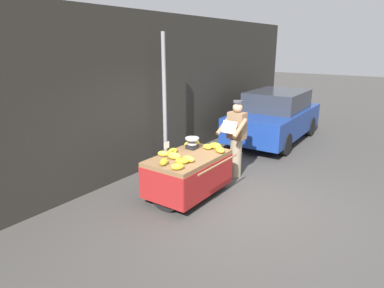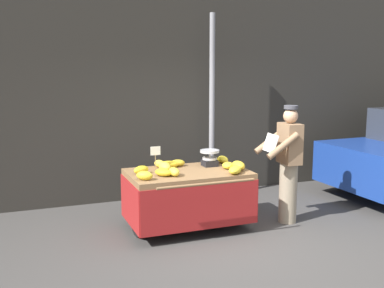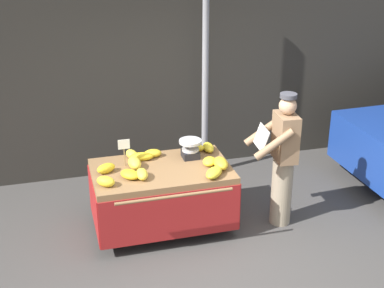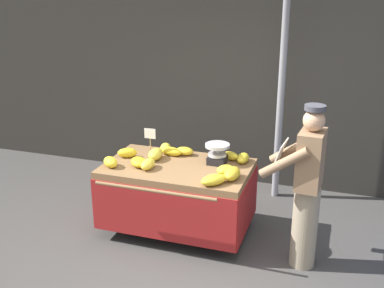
# 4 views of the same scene
# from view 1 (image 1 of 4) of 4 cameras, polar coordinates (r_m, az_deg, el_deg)

# --- Properties ---
(ground_plane) EXTENTS (60.00, 60.00, 0.00)m
(ground_plane) POSITION_cam_1_polar(r_m,az_deg,el_deg) (6.49, 7.72, -9.70)
(ground_plane) COLOR #423F3D
(back_wall) EXTENTS (16.00, 0.24, 3.57)m
(back_wall) POSITION_cam_1_polar(r_m,az_deg,el_deg) (7.54, -10.57, 8.13)
(back_wall) COLOR #2D2B26
(back_wall) RESTS_ON ground
(street_pole) EXTENTS (0.09, 0.09, 3.13)m
(street_pole) POSITION_cam_1_polar(r_m,az_deg,el_deg) (7.68, -4.69, 6.84)
(street_pole) COLOR gray
(street_pole) RESTS_ON ground
(banana_cart) EXTENTS (1.67, 1.21, 0.83)m
(banana_cart) POSITION_cam_1_polar(r_m,az_deg,el_deg) (6.42, -0.64, -3.97)
(banana_cart) COLOR olive
(banana_cart) RESTS_ON ground
(weighing_scale) EXTENTS (0.28, 0.28, 0.24)m
(weighing_scale) POSITION_cam_1_polar(r_m,az_deg,el_deg) (6.74, 0.02, 0.15)
(weighing_scale) COLOR black
(weighing_scale) RESTS_ON banana_cart
(price_sign) EXTENTS (0.14, 0.01, 0.34)m
(price_sign) POSITION_cam_1_polar(r_m,az_deg,el_deg) (6.07, -4.34, -0.49)
(price_sign) COLOR #997A51
(price_sign) RESTS_ON banana_cart
(banana_bunch_0) EXTENTS (0.31, 0.17, 0.10)m
(banana_bunch_0) POSITION_cam_1_polar(r_m,az_deg,el_deg) (6.35, -3.69, -1.56)
(banana_bunch_0) COLOR gold
(banana_bunch_0) RESTS_ON banana_cart
(banana_bunch_1) EXTENTS (0.24, 0.19, 0.10)m
(banana_bunch_1) POSITION_cam_1_polar(r_m,az_deg,el_deg) (6.94, -0.53, 0.04)
(banana_bunch_1) COLOR yellow
(banana_bunch_1) RESTS_ON banana_cart
(banana_bunch_2) EXTENTS (0.26, 0.21, 0.11)m
(banana_bunch_2) POSITION_cam_1_polar(r_m,az_deg,el_deg) (5.87, -4.80, -3.05)
(banana_bunch_2) COLOR gold
(banana_bunch_2) RESTS_ON banana_cart
(banana_bunch_3) EXTENTS (0.28, 0.30, 0.10)m
(banana_bunch_3) POSITION_cam_1_polar(r_m,az_deg,el_deg) (5.93, -1.68, -2.88)
(banana_bunch_3) COLOR gold
(banana_bunch_3) RESTS_ON banana_cart
(banana_bunch_4) EXTENTS (0.26, 0.25, 0.12)m
(banana_bunch_4) POSITION_cam_1_polar(r_m,az_deg,el_deg) (5.64, -2.50, -3.84)
(banana_bunch_4) COLOR yellow
(banana_bunch_4) RESTS_ON banana_cart
(banana_bunch_5) EXTENTS (0.18, 0.29, 0.13)m
(banana_bunch_5) POSITION_cam_1_polar(r_m,az_deg,el_deg) (6.77, 4.01, -0.30)
(banana_bunch_5) COLOR gold
(banana_bunch_5) RESTS_ON banana_cart
(banana_bunch_6) EXTENTS (0.24, 0.26, 0.10)m
(banana_bunch_6) POSITION_cam_1_polar(r_m,az_deg,el_deg) (6.75, 2.68, -0.47)
(banana_bunch_6) COLOR yellow
(banana_bunch_6) RESTS_ON banana_cart
(banana_bunch_7) EXTENTS (0.31, 0.33, 0.11)m
(banana_bunch_7) POSITION_cam_1_polar(r_m,az_deg,el_deg) (6.55, 4.80, -0.97)
(banana_bunch_7) COLOR yellow
(banana_bunch_7) RESTS_ON banana_cart
(banana_bunch_8) EXTENTS (0.14, 0.25, 0.11)m
(banana_bunch_8) POSITION_cam_1_polar(r_m,az_deg,el_deg) (6.00, -0.60, -2.56)
(banana_bunch_8) COLOR yellow
(banana_bunch_8) RESTS_ON banana_cart
(banana_bunch_9) EXTENTS (0.23, 0.15, 0.10)m
(banana_bunch_9) POSITION_cam_1_polar(r_m,az_deg,el_deg) (6.50, -3.28, -1.13)
(banana_bunch_9) COLOR gold
(banana_bunch_9) RESTS_ON banana_cart
(banana_bunch_10) EXTENTS (0.14, 0.25, 0.11)m
(banana_bunch_10) POSITION_cam_1_polar(r_m,az_deg,el_deg) (7.04, 0.46, 0.31)
(banana_bunch_10) COLOR yellow
(banana_bunch_10) RESTS_ON banana_cart
(banana_bunch_11) EXTENTS (0.16, 0.28, 0.13)m
(banana_bunch_11) POSITION_cam_1_polar(r_m,az_deg,el_deg) (6.14, -3.04, -2.04)
(banana_bunch_11) COLOR yellow
(banana_bunch_11) RESTS_ON banana_cart
(banana_bunch_12) EXTENTS (0.18, 0.23, 0.11)m
(banana_bunch_12) POSITION_cam_1_polar(r_m,az_deg,el_deg) (6.33, -4.96, -1.64)
(banana_bunch_12) COLOR yellow
(banana_bunch_12) RESTS_ON banana_cart
(vendor_person) EXTENTS (0.60, 0.55, 1.71)m
(vendor_person) POSITION_cam_1_polar(r_m,az_deg,el_deg) (7.39, 7.49, 0.88)
(vendor_person) COLOR gray
(vendor_person) RESTS_ON ground
(parked_car) EXTENTS (3.95, 1.83, 1.51)m
(parked_car) POSITION_cam_1_polar(r_m,az_deg,el_deg) (10.54, 13.95, 4.58)
(parked_car) COLOR navy
(parked_car) RESTS_ON ground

